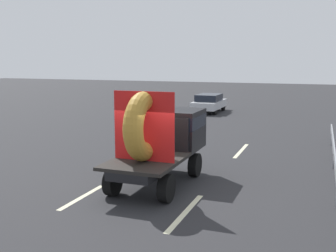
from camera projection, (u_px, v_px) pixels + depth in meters
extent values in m
plane|color=#28282B|center=(149.00, 190.00, 12.61)|extent=(120.00, 120.00, 0.00)
cylinder|color=black|center=(150.00, 161.00, 14.65)|extent=(0.28, 0.81, 0.81)
cylinder|color=black|center=(195.00, 165.00, 14.06)|extent=(0.28, 0.81, 0.81)
cylinder|color=black|center=(113.00, 182.00, 12.09)|extent=(0.28, 0.81, 0.81)
cylinder|color=black|center=(166.00, 188.00, 11.49)|extent=(0.28, 0.81, 0.81)
cube|color=black|center=(157.00, 160.00, 13.02)|extent=(1.30, 4.45, 0.25)
cube|color=black|center=(172.00, 129.00, 14.16)|extent=(2.00, 1.70, 1.35)
cube|color=black|center=(171.00, 120.00, 14.07)|extent=(2.02, 1.62, 0.44)
cube|color=black|center=(146.00, 161.00, 12.20)|extent=(2.00, 2.75, 0.10)
cube|color=black|center=(162.00, 134.00, 13.33)|extent=(1.80, 0.08, 1.10)
torus|color=#B7842D|center=(144.00, 126.00, 11.89)|extent=(0.57, 2.05, 2.05)
cube|color=red|center=(144.00, 126.00, 11.89)|extent=(1.90, 0.03, 2.05)
cylinder|color=black|center=(204.00, 106.00, 32.85)|extent=(0.22, 0.64, 0.64)
cylinder|color=black|center=(223.00, 106.00, 32.30)|extent=(0.22, 0.64, 0.64)
cylinder|color=black|center=(194.00, 109.00, 30.35)|extent=(0.22, 0.64, 0.64)
cylinder|color=black|center=(215.00, 110.00, 29.81)|extent=(0.22, 0.64, 0.64)
cube|color=silver|center=(209.00, 104.00, 31.28)|extent=(1.81, 4.23, 0.55)
cube|color=black|center=(209.00, 98.00, 31.11)|extent=(1.63, 2.37, 0.50)
cube|color=gray|center=(336.00, 168.00, 13.05)|extent=(0.06, 17.26, 0.32)
cylinder|color=slate|center=(334.00, 161.00, 15.09)|extent=(0.10, 0.10, 0.55)
cylinder|color=slate|center=(332.00, 140.00, 19.07)|extent=(0.10, 0.10, 0.55)
cube|color=beige|center=(82.00, 197.00, 11.97)|extent=(0.16, 2.34, 0.01)
cube|color=beige|center=(174.00, 145.00, 19.32)|extent=(0.16, 2.93, 0.01)
cube|color=beige|center=(185.00, 212.00, 10.77)|extent=(0.16, 2.88, 0.01)
cube|color=beige|center=(241.00, 151.00, 18.06)|extent=(0.16, 2.97, 0.01)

